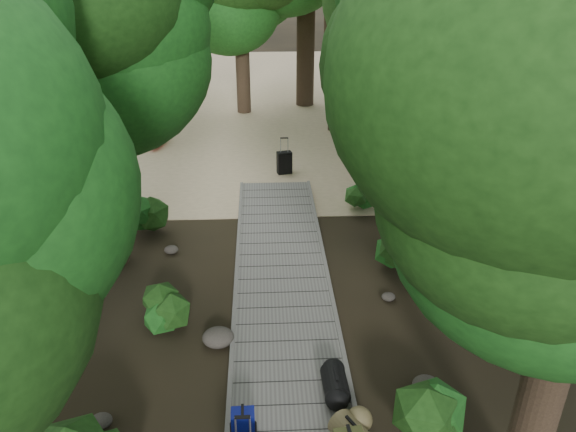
{
  "coord_description": "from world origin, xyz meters",
  "views": [
    {
      "loc": [
        -0.37,
        -7.84,
        6.62
      ],
      "look_at": [
        0.18,
        3.14,
        1.0
      ],
      "focal_mm": 35.0,
      "sensor_mm": 36.0,
      "label": 1
    }
  ],
  "objects_px": {
    "backpack_left_d": "(243,423)",
    "duffel_right_black": "(335,384)",
    "kayak": "(159,139)",
    "sun_lounger": "(375,138)",
    "lone_suitcase_on_sand": "(284,163)"
  },
  "relations": [
    {
      "from": "backpack_left_d",
      "to": "duffel_right_black",
      "type": "relative_size",
      "value": 0.81
    },
    {
      "from": "kayak",
      "to": "sun_lounger",
      "type": "distance_m",
      "value": 7.43
    },
    {
      "from": "kayak",
      "to": "sun_lounger",
      "type": "xyz_separation_m",
      "value": [
        7.41,
        -0.51,
        0.11
      ]
    },
    {
      "from": "sun_lounger",
      "to": "duffel_right_black",
      "type": "bearing_deg",
      "value": -106.18
    },
    {
      "from": "duffel_right_black",
      "to": "sun_lounger",
      "type": "height_order",
      "value": "sun_lounger"
    },
    {
      "from": "duffel_right_black",
      "to": "backpack_left_d",
      "type": "bearing_deg",
      "value": -153.64
    },
    {
      "from": "backpack_left_d",
      "to": "sun_lounger",
      "type": "relative_size",
      "value": 0.29
    },
    {
      "from": "kayak",
      "to": "sun_lounger",
      "type": "bearing_deg",
      "value": 2.7
    },
    {
      "from": "duffel_right_black",
      "to": "kayak",
      "type": "distance_m",
      "value": 12.87
    },
    {
      "from": "duffel_right_black",
      "to": "kayak",
      "type": "xyz_separation_m",
      "value": [
        -4.59,
        12.03,
        -0.12
      ]
    },
    {
      "from": "duffel_right_black",
      "to": "lone_suitcase_on_sand",
      "type": "relative_size",
      "value": 0.92
    },
    {
      "from": "sun_lounger",
      "to": "backpack_left_d",
      "type": "bearing_deg",
      "value": -111.46
    },
    {
      "from": "sun_lounger",
      "to": "lone_suitcase_on_sand",
      "type": "bearing_deg",
      "value": -147.07
    },
    {
      "from": "backpack_left_d",
      "to": "duffel_right_black",
      "type": "xyz_separation_m",
      "value": [
        1.41,
        0.75,
        -0.06
      ]
    },
    {
      "from": "lone_suitcase_on_sand",
      "to": "duffel_right_black",
      "type": "bearing_deg",
      "value": -100.81
    }
  ]
}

